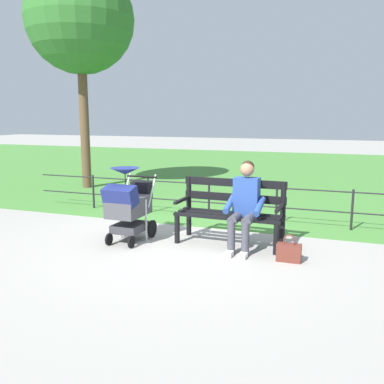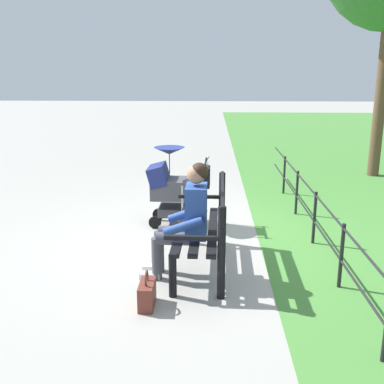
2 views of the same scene
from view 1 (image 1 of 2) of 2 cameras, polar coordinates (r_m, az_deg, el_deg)
name	(u,v)px [view 1 (image 1 of 2)]	position (r m, az deg, el deg)	size (l,w,h in m)	color
ground_plane	(179,239)	(6.66, -1.70, -6.40)	(60.00, 60.00, 0.00)	#9E9B93
grass_lawn	(273,171)	(15.04, 10.82, 2.78)	(40.00, 16.00, 0.01)	#478438
park_bench	(231,209)	(6.39, 5.27, -2.28)	(1.61, 0.64, 0.96)	black
person_on_bench	(245,203)	(6.09, 7.10, -1.49)	(0.54, 0.74, 1.28)	#42424C
stroller	(128,204)	(6.48, -8.58, -1.57)	(0.52, 0.90, 1.15)	black
handbag	(289,252)	(5.79, 12.93, -7.91)	(0.32, 0.14, 0.37)	brown
park_fence	(223,197)	(7.86, 4.21, -0.69)	(7.60, 0.04, 0.70)	black
tree_near_bench	(80,20)	(11.85, -14.89, 21.56)	(2.74, 2.74, 5.70)	brown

